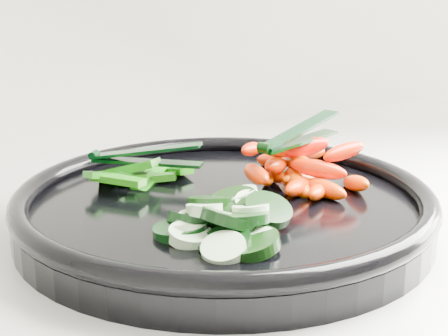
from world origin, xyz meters
TOP-DOWN VIEW (x-y plane):
  - veggie_tray at (-0.48, 1.68)m, footprint 0.41×0.41m
  - cucumber_pile at (-0.53, 1.62)m, footprint 0.12×0.13m
  - carrot_pile at (-0.40, 1.67)m, footprint 0.14×0.15m
  - pepper_pile at (-0.52, 1.77)m, footprint 0.11×0.10m
  - tong_carrot at (-0.40, 1.67)m, footprint 0.11×0.04m
  - tong_pepper at (-0.52, 1.77)m, footprint 0.09×0.09m

SIDE VIEW (x-z plane):
  - veggie_tray at x=-0.48m, z-range 0.93..0.97m
  - pepper_pile at x=-0.52m, z-range 0.94..0.98m
  - cucumber_pile at x=-0.53m, z-range 0.94..0.98m
  - carrot_pile at x=-0.40m, z-range 0.95..1.00m
  - tong_pepper at x=-0.52m, z-range 0.97..0.99m
  - tong_carrot at x=-0.40m, z-range 0.99..1.02m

